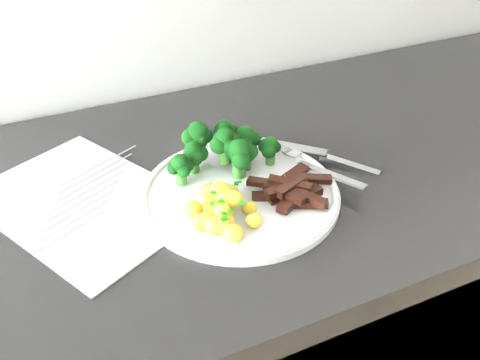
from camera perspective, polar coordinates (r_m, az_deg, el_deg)
name	(u,v)px	position (r m, az deg, el deg)	size (l,w,h in m)	color
recipe_paper	(85,201)	(0.78, -16.26, -2.22)	(0.33, 0.37, 0.00)	white
plate	(240,193)	(0.75, 0.00, -1.38)	(0.28, 0.28, 0.02)	white
broccoli	(224,146)	(0.78, -1.67, 3.62)	(0.18, 0.11, 0.07)	#2D6021
potatoes	(222,210)	(0.69, -1.99, -3.18)	(0.09, 0.12, 0.04)	#FFE055
beef_strips	(292,191)	(0.74, 5.58, -1.16)	(0.12, 0.11, 0.03)	black
fork	(317,167)	(0.79, 8.24, 1.37)	(0.08, 0.17, 0.02)	silver
knife	(333,160)	(0.83, 9.92, 2.10)	(0.13, 0.16, 0.02)	silver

